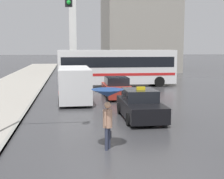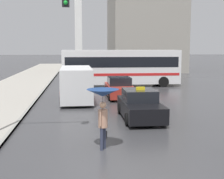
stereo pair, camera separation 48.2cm
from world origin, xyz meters
name	(u,v)px [view 1 (the left image)]	position (x,y,z in m)	size (l,w,h in m)	color
ground_plane	(128,171)	(0.00, 0.00, 0.00)	(300.00, 300.00, 0.00)	#38383A
taxi	(140,105)	(1.90, 6.63, 0.68)	(1.91, 4.27, 1.65)	black
sedan_red	(117,88)	(1.78, 13.73, 0.67)	(1.91, 4.57, 1.46)	#A52D23
ambulance_van	(74,83)	(-1.34, 12.21, 1.27)	(2.16, 5.36, 2.28)	silver
city_bus	(117,66)	(2.79, 20.32, 1.87)	(10.89, 2.75, 3.38)	silver
pedestrian_with_umbrella	(108,100)	(-0.36, 2.02, 1.77)	(1.14, 1.14, 2.17)	#2D3347
traffic_light	(17,29)	(-3.61, 3.73, 4.32)	(3.46, 0.38, 6.27)	black
monument_cross	(72,12)	(-1.11, 31.98, 8.09)	(6.27, 0.90, 14.26)	white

